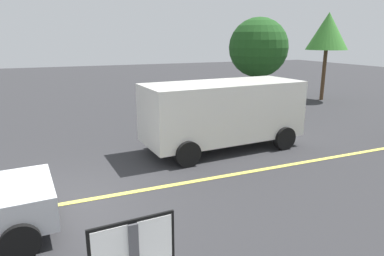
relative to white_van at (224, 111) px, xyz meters
name	(u,v)px	position (x,y,z in m)	size (l,w,h in m)	color
ground_plane	(53,206)	(-5.37, -2.17, -1.27)	(80.00, 80.00, 0.00)	#2D2D30
lane_marking_centre	(180,184)	(-2.37, -2.17, -1.26)	(28.00, 0.16, 0.01)	#E0D14C
white_van	(224,111)	(0.00, 0.00, 0.00)	(5.31, 2.51, 2.20)	silver
tree_left_verge	(258,48)	(4.68, 5.17, 1.82)	(2.94, 2.94, 4.59)	#513823
tree_centre_verge	(328,32)	(9.80, 5.92, 2.66)	(2.34, 2.34, 4.99)	#513823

